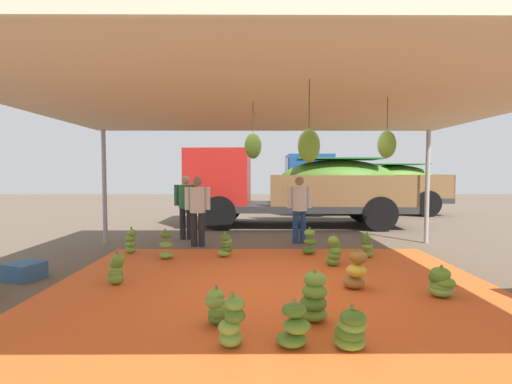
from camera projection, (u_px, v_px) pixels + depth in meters
name	position (u px, v px, depth m)	size (l,w,h in m)	color
ground_plane	(267.00, 246.00, 8.27)	(40.00, 40.00, 0.00)	brown
tarp_orange	(274.00, 287.00, 5.27)	(6.52, 5.21, 0.01)	#E05B23
tent_canopy	(275.00, 103.00, 5.04)	(8.00, 7.00, 2.73)	#9EA0A5
banana_bunch_0	(166.00, 246.00, 7.00)	(0.35, 0.35, 0.58)	#75A83D
banana_bunch_1	(116.00, 270.00, 5.39)	(0.32, 0.33, 0.49)	#60932D
banana_bunch_2	(309.00, 243.00, 7.37)	(0.38, 0.38, 0.56)	#477523
banana_bunch_3	(218.00, 308.00, 3.96)	(0.34, 0.34, 0.43)	#477523
banana_bunch_4	(351.00, 330.00, 3.41)	(0.38, 0.37, 0.43)	#60932D
banana_bunch_5	(131.00, 242.00, 7.47)	(0.29, 0.27, 0.54)	#75A83D
banana_bunch_6	(441.00, 283.00, 4.85)	(0.42, 0.42, 0.43)	#75A83D
banana_bunch_7	(314.00, 298.00, 4.04)	(0.45, 0.45, 0.58)	#60932D
banana_bunch_8	(356.00, 272.00, 5.16)	(0.43, 0.47, 0.57)	#996628
banana_bunch_9	(226.00, 246.00, 7.15)	(0.33, 0.32, 0.50)	#75A83D
banana_bunch_10	(232.00, 323.00, 3.46)	(0.33, 0.33, 0.52)	#6B9E38
banana_bunch_11	(334.00, 252.00, 6.46)	(0.34, 0.33, 0.57)	#518428
banana_bunch_12	(294.00, 327.00, 3.46)	(0.40, 0.37, 0.46)	#518428
banana_bunch_13	(367.00, 247.00, 7.09)	(0.32, 0.31, 0.50)	#6B9E38
cargo_truck_main	(293.00, 185.00, 11.39)	(6.89, 2.53, 2.40)	#2D2D2D
cargo_truck_far	(360.00, 183.00, 14.80)	(6.33, 2.46, 2.40)	#2D2D2D
worker_0	(186.00, 202.00, 9.06)	(0.59, 0.36, 1.60)	#26262D
worker_1	(198.00, 206.00, 8.18)	(0.58, 0.35, 1.58)	#26262D
worker_2	(299.00, 204.00, 8.56)	(0.58, 0.35, 1.58)	navy
crate_0	(25.00, 271.00, 5.66)	(0.48, 0.44, 0.26)	#335B8E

